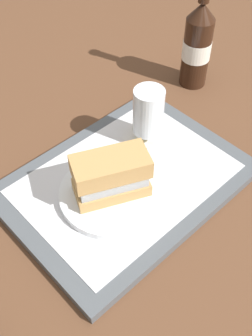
% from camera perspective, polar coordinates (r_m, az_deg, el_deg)
% --- Properties ---
extents(ground_plane, '(3.00, 3.00, 0.00)m').
position_cam_1_polar(ground_plane, '(0.79, -0.00, -2.42)').
color(ground_plane, brown).
extents(tray, '(0.44, 0.32, 0.02)m').
position_cam_1_polar(tray, '(0.78, -0.00, -1.96)').
color(tray, '#4C5156').
rests_on(tray, ground_plane).
extents(placemat, '(0.38, 0.27, 0.00)m').
position_cam_1_polar(placemat, '(0.77, -0.00, -1.45)').
color(placemat, silver).
rests_on(placemat, tray).
extents(plate, '(0.19, 0.19, 0.01)m').
position_cam_1_polar(plate, '(0.74, -1.99, -3.57)').
color(plate, white).
rests_on(plate, placemat).
extents(sandwich, '(0.14, 0.11, 0.08)m').
position_cam_1_polar(sandwich, '(0.70, -1.84, -0.97)').
color(sandwich, tan).
rests_on(sandwich, plate).
extents(beer_glass, '(0.06, 0.06, 0.12)m').
position_cam_1_polar(beer_glass, '(0.80, 3.11, 7.32)').
color(beer_glass, silver).
rests_on(beer_glass, placemat).
extents(beer_bottle, '(0.07, 0.07, 0.27)m').
position_cam_1_polar(beer_bottle, '(0.98, 9.89, 16.61)').
color(beer_bottle, black).
rests_on(beer_bottle, ground_plane).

